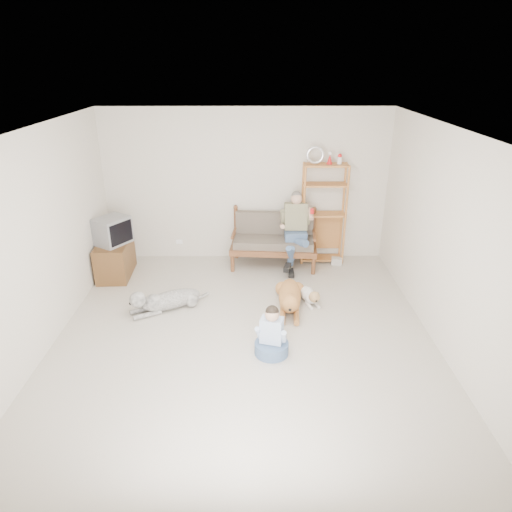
{
  "coord_description": "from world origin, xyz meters",
  "views": [
    {
      "loc": [
        0.12,
        -5.13,
        3.44
      ],
      "look_at": [
        0.16,
        1.0,
        0.76
      ],
      "focal_mm": 32.0,
      "sensor_mm": 36.0,
      "label": 1
    }
  ],
  "objects_px": {
    "loveseat": "(274,239)",
    "etagere": "(323,213)",
    "golden_retriever": "(290,297)",
    "tv_stand": "(115,259)"
  },
  "relations": [
    {
      "from": "golden_retriever",
      "to": "loveseat",
      "type": "bearing_deg",
      "value": 100.95
    },
    {
      "from": "etagere",
      "to": "golden_retriever",
      "type": "height_order",
      "value": "etagere"
    },
    {
      "from": "tv_stand",
      "to": "loveseat",
      "type": "bearing_deg",
      "value": 6.7
    },
    {
      "from": "loveseat",
      "to": "etagere",
      "type": "height_order",
      "value": "etagere"
    },
    {
      "from": "tv_stand",
      "to": "golden_retriever",
      "type": "xyz_separation_m",
      "value": [
        2.89,
        -1.14,
        -0.13
      ]
    },
    {
      "from": "loveseat",
      "to": "golden_retriever",
      "type": "relative_size",
      "value": 1.13
    },
    {
      "from": "tv_stand",
      "to": "golden_retriever",
      "type": "distance_m",
      "value": 3.11
    },
    {
      "from": "etagere",
      "to": "tv_stand",
      "type": "xyz_separation_m",
      "value": [
        -3.59,
        -0.59,
        -0.62
      ]
    },
    {
      "from": "etagere",
      "to": "golden_retriever",
      "type": "distance_m",
      "value": 2.01
    },
    {
      "from": "etagere",
      "to": "golden_retriever",
      "type": "bearing_deg",
      "value": -112.03
    }
  ]
}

